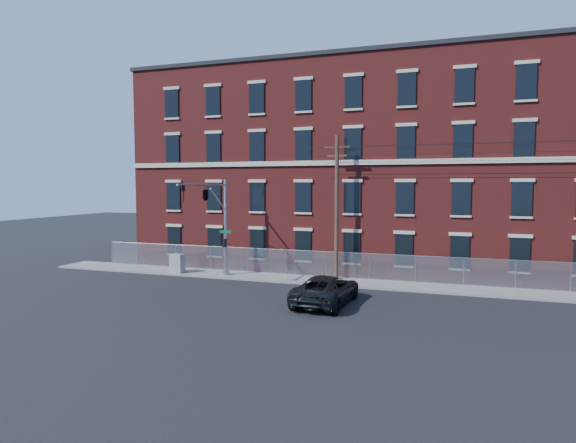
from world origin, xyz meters
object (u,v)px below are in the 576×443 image
(pickup_truck, at_px, (326,290))
(utility_cabinet, at_px, (177,263))
(traffic_signal_mast, at_px, (210,204))
(utility_pole_near, at_px, (337,205))

(pickup_truck, xyz_separation_m, utility_cabinet, (-12.80, 5.20, 0.01))
(pickup_truck, height_order, utility_cabinet, pickup_truck)
(traffic_signal_mast, bearing_deg, utility_pole_near, 23.14)
(pickup_truck, distance_m, utility_cabinet, 13.82)
(utility_pole_near, relative_size, pickup_truck, 1.71)
(traffic_signal_mast, xyz_separation_m, pickup_truck, (8.90, -3.18, -4.57))
(traffic_signal_mast, height_order, utility_pole_near, utility_pole_near)
(traffic_signal_mast, relative_size, pickup_truck, 1.19)
(traffic_signal_mast, xyz_separation_m, utility_pole_near, (8.00, 3.42, -0.05))
(utility_pole_near, bearing_deg, traffic_signal_mast, -156.86)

